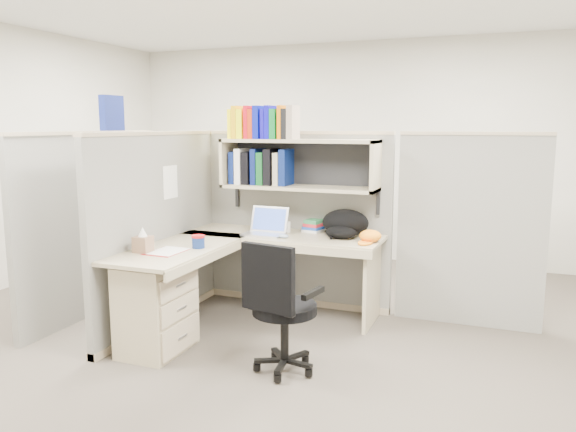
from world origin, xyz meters
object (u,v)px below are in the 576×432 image
at_px(backpack, 344,224).
at_px(task_chair, 281,327).
at_px(desk, 193,287).
at_px(snack_canister, 198,241).
at_px(laptop, 264,221).

xyz_separation_m(backpack, task_chair, (-0.09, -1.21, -0.52)).
distance_m(desk, backpack, 1.38).
bearing_deg(task_chair, snack_canister, 155.45).
relative_size(laptop, backpack, 0.86).
bearing_deg(desk, backpack, 44.31).
xyz_separation_m(laptop, backpack, (0.67, 0.16, -0.01)).
relative_size(laptop, snack_canister, 3.36).
relative_size(desk, laptop, 5.01).
height_order(snack_canister, task_chair, task_chair).
bearing_deg(task_chair, laptop, 119.13).
relative_size(backpack, task_chair, 0.44).
relative_size(desk, backpack, 4.31).
height_order(desk, backpack, backpack).
distance_m(desk, task_chair, 0.91).
relative_size(backpack, snack_canister, 3.90).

